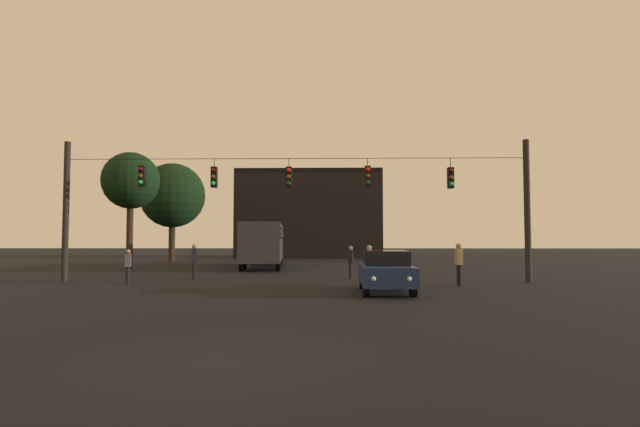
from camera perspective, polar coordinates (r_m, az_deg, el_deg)
The scene contains 12 objects.
ground_plane at distance 32.30m, azimuth -1.73°, elevation -6.39°, with size 168.00×168.00×0.00m, color black.
overhead_signal_span at distance 23.14m, azimuth -3.01°, elevation 1.64°, with size 21.41×0.44×6.48m.
city_bus at distance 35.42m, azimuth -6.38°, elevation -3.06°, with size 3.38×11.17×3.00m.
car_near_right at distance 18.75m, azimuth 7.40°, elevation -6.39°, with size 1.87×4.36×1.52m.
pedestrian_crossing_left at distance 23.68m, azimuth -20.84°, elevation -5.41°, with size 0.33×0.41×1.50m.
pedestrian_crossing_center at distance 25.71m, azimuth -14.01°, elevation -5.02°, with size 0.33×0.41×1.71m.
pedestrian_crossing_right at distance 21.83m, azimuth 5.57°, elevation -5.50°, with size 0.33×0.41×1.69m.
pedestrian_near_bus at distance 25.12m, azimuth 3.47°, elevation -5.29°, with size 0.28×0.39×1.61m.
pedestrian_trailing at distance 21.88m, azimuth 15.39°, elevation -5.24°, with size 0.28×0.38×1.78m.
corner_building at distance 57.18m, azimuth -1.11°, elevation -0.23°, with size 15.35×10.87×9.34m.
tree_left_silhouette at distance 46.03m, azimuth -16.29°, elevation 1.94°, with size 5.62×5.62×8.62m.
tree_behind_building at distance 35.47m, azimuth -20.56°, elevation 3.42°, with size 3.72×3.72×7.67m.
Camera 1 is at (1.71, -7.69, 1.91)m, focal length 28.38 mm.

